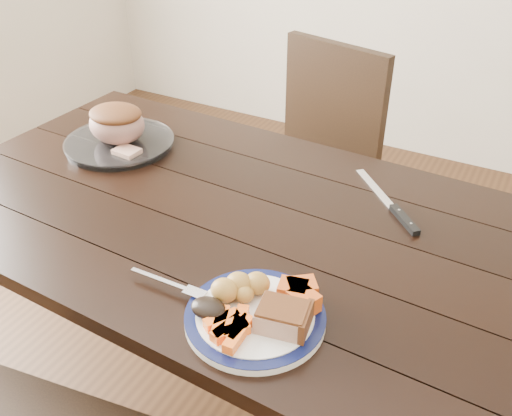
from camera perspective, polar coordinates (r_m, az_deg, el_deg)
The scene contains 15 objects.
ground at distance 1.93m, azimuth -1.91°, elevation -19.32°, with size 4.00×4.00×0.00m, color #472B16.
dining_table at distance 1.46m, azimuth -2.39°, elevation -3.48°, with size 1.64×0.97×0.75m.
chair_far at distance 2.12m, azimuth 5.66°, elevation 4.85°, with size 0.51×0.52×0.93m.
dinner_plate at distance 1.11m, azimuth -0.09°, elevation -10.93°, with size 0.27×0.27×0.02m, color white.
plate_rim at distance 1.10m, azimuth -0.09°, elevation -10.62°, with size 0.27×0.27×0.02m, color #0C123C.
serving_platter at distance 1.76m, azimuth -13.47°, elevation 6.25°, with size 0.31×0.31×0.02m, color white.
pork_slice at distance 1.06m, azimuth 2.67°, elevation -10.90°, with size 0.09×0.07×0.04m, color tan.
roasted_potatoes at distance 1.12m, azimuth -1.80°, elevation -7.94°, with size 0.10×0.10×0.05m.
carrot_batons at distance 1.06m, azimuth -2.53°, elevation -11.82°, with size 0.09×0.11×0.02m.
pumpkin_wedges at distance 1.11m, azimuth 4.36°, elevation -8.57°, with size 0.10×0.09×0.04m.
dark_mushroom at distance 1.09m, azimuth -4.77°, elevation -9.96°, with size 0.07×0.05×0.03m, color black.
fork at distance 1.17m, azimuth -8.31°, elevation -7.62°, with size 0.18×0.03×0.00m.
roast_joint at distance 1.73m, azimuth -13.74°, elevation 8.12°, with size 0.17×0.15×0.11m, color #A57065.
cut_slice at distance 1.67m, azimuth -12.78°, elevation 5.48°, with size 0.07×0.06×0.02m, color tan.
carving_knife at distance 1.44m, azimuth 13.89°, elevation -0.31°, with size 0.24×0.24×0.01m.
Camera 1 is at (0.61, -1.00, 1.53)m, focal length 40.00 mm.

